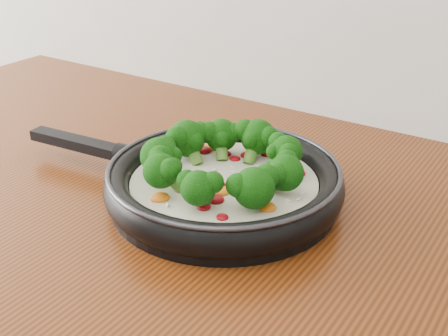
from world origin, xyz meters
The scene contains 1 object.
skillet centered at (-0.02, 1.13, 0.93)m, with size 0.50×0.34×0.09m.
Camera 1 is at (0.36, 0.56, 1.28)m, focal length 46.55 mm.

